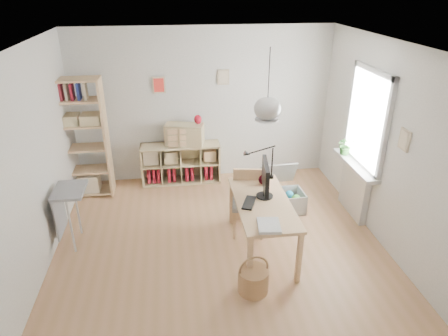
{
  "coord_description": "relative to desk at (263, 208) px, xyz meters",
  "views": [
    {
      "loc": [
        -0.56,
        -4.54,
        3.37
      ],
      "look_at": [
        0.1,
        0.3,
        1.05
      ],
      "focal_mm": 32.0,
      "sensor_mm": 36.0,
      "label": 1
    }
  ],
  "objects": [
    {
      "name": "ground",
      "position": [
        -0.55,
        0.15,
        -0.66
      ],
      "size": [
        4.5,
        4.5,
        0.0
      ],
      "primitive_type": "plane",
      "color": "tan",
      "rests_on": "ground"
    },
    {
      "name": "room_shell",
      "position": [
        -0.0,
        0.0,
        1.34
      ],
      "size": [
        4.5,
        4.5,
        4.5
      ],
      "color": "white",
      "rests_on": "ground"
    },
    {
      "name": "window_unit",
      "position": [
        1.68,
        0.75,
        0.89
      ],
      "size": [
        0.07,
        1.16,
        1.46
      ],
      "color": "white",
      "rests_on": "ground"
    },
    {
      "name": "radiator",
      "position": [
        1.64,
        0.75,
        -0.26
      ],
      "size": [
        0.1,
        0.8,
        0.8
      ],
      "primitive_type": "cube",
      "color": "silver",
      "rests_on": "ground"
    },
    {
      "name": "windowsill",
      "position": [
        1.59,
        0.75,
        0.17
      ],
      "size": [
        0.22,
        1.2,
        0.06
      ],
      "primitive_type": "cube",
      "color": "silver",
      "rests_on": "radiator"
    },
    {
      "name": "desk",
      "position": [
        0.0,
        0.0,
        0.0
      ],
      "size": [
        0.7,
        1.5,
        0.75
      ],
      "color": "tan",
      "rests_on": "ground"
    },
    {
      "name": "cube_shelf",
      "position": [
        -1.02,
        2.23,
        -0.36
      ],
      "size": [
        1.4,
        0.38,
        0.72
      ],
      "color": "tan",
      "rests_on": "ground"
    },
    {
      "name": "tall_bookshelf",
      "position": [
        -2.59,
        1.95,
        0.43
      ],
      "size": [
        0.8,
        0.38,
        2.0
      ],
      "color": "tan",
      "rests_on": "ground"
    },
    {
      "name": "side_table",
      "position": [
        -2.59,
        0.5,
        0.01
      ],
      "size": [
        0.4,
        0.55,
        0.85
      ],
      "color": "gray",
      "rests_on": "ground"
    },
    {
      "name": "chair",
      "position": [
        -0.09,
        0.5,
        -0.13
      ],
      "size": [
        0.52,
        0.52,
        0.92
      ],
      "rotation": [
        0.0,
        0.0,
        -0.18
      ],
      "color": "gray",
      "rests_on": "ground"
    },
    {
      "name": "wicker_basket",
      "position": [
        -0.27,
        -0.79,
        -0.49
      ],
      "size": [
        0.36,
        0.36,
        0.5
      ],
      "rotation": [
        0.0,
        0.0,
        0.14
      ],
      "color": "#AB744D",
      "rests_on": "ground"
    },
    {
      "name": "storage_chest",
      "position": [
        0.58,
        1.01,
        -0.44
      ],
      "size": [
        0.67,
        0.75,
        0.67
      ],
      "rotation": [
        0.0,
        0.0,
        0.04
      ],
      "color": "#B8B8B3",
      "rests_on": "ground"
    },
    {
      "name": "monitor",
      "position": [
        0.05,
        0.12,
        0.37
      ],
      "size": [
        0.22,
        0.56,
        0.49
      ],
      "rotation": [
        0.0,
        0.0,
        -0.15
      ],
      "color": "black",
      "rests_on": "desk"
    },
    {
      "name": "keyboard",
      "position": [
        -0.19,
        -0.02,
        0.1
      ],
      "size": [
        0.25,
        0.37,
        0.02
      ],
      "primitive_type": "cube",
      "rotation": [
        0.0,
        0.0,
        -0.38
      ],
      "color": "black",
      "rests_on": "desk"
    },
    {
      "name": "task_lamp",
      "position": [
        0.04,
        0.58,
        0.44
      ],
      "size": [
        0.47,
        0.17,
        0.5
      ],
      "color": "black",
      "rests_on": "desk"
    },
    {
      "name": "yarn_ball",
      "position": [
        0.11,
        0.48,
        0.16
      ],
      "size": [
        0.14,
        0.14,
        0.14
      ],
      "primitive_type": "sphere",
      "color": "#4E0A14",
      "rests_on": "desk"
    },
    {
      "name": "paper_tray",
      "position": [
        -0.06,
        -0.58,
        0.11
      ],
      "size": [
        0.3,
        0.35,
        0.03
      ],
      "primitive_type": "cube",
      "rotation": [
        0.0,
        0.0,
        -0.12
      ],
      "color": "silver",
      "rests_on": "desk"
    },
    {
      "name": "drawer_chest",
      "position": [
        -0.91,
        2.19,
        0.25
      ],
      "size": [
        0.71,
        0.45,
        0.38
      ],
      "primitive_type": "cube",
      "rotation": [
        0.0,
        0.0,
        -0.25
      ],
      "color": "tan",
      "rests_on": "cube_shelf"
    },
    {
      "name": "red_vase",
      "position": [
        -0.67,
        2.19,
        0.52
      ],
      "size": [
        0.13,
        0.13,
        0.16
      ],
      "primitive_type": "ellipsoid",
      "color": "#A00D1D",
      "rests_on": "drawer_chest"
    },
    {
      "name": "potted_plant",
      "position": [
        1.57,
        1.1,
        0.35
      ],
      "size": [
        0.29,
        0.26,
        0.3
      ],
      "primitive_type": "imported",
      "rotation": [
        0.0,
        0.0,
        -0.12
      ],
      "color": "#285C22",
      "rests_on": "windowsill"
    }
  ]
}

